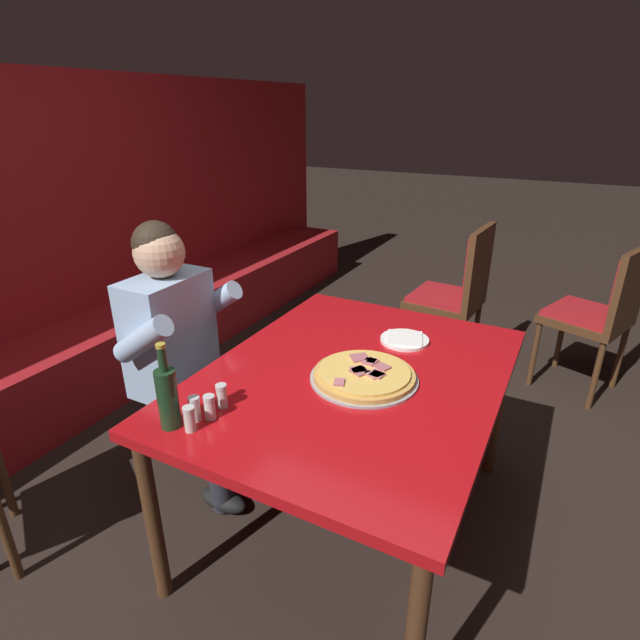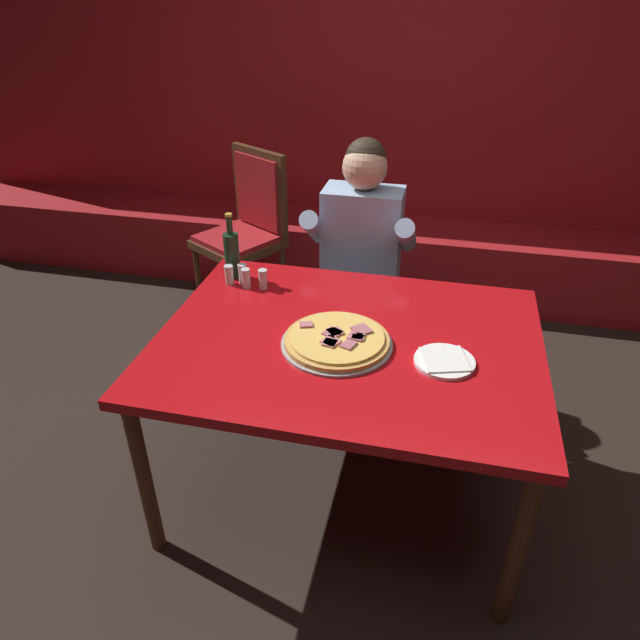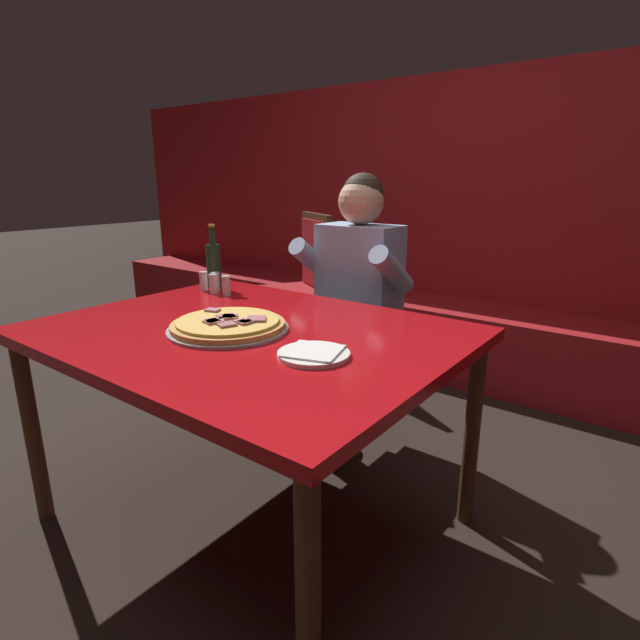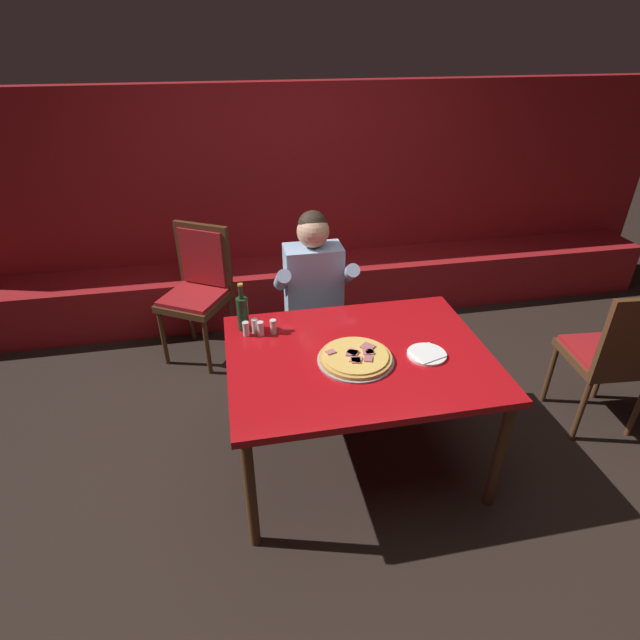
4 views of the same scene
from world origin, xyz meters
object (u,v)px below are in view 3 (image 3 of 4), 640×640
shaker_black_pepper (226,287)px  main_dining_table (248,348)px  pizza (228,325)px  beer_bottle (214,264)px  plate_white_paper (314,354)px  shaker_red_pepper_flakes (213,285)px  shaker_oregano (216,283)px  shaker_parmesan (204,282)px  dining_chair_side_aisle (300,280)px  diner_seated_blue_shirt (349,298)px

shaker_black_pepper → main_dining_table: bearing=-35.2°
main_dining_table → pizza: pizza is taller
pizza → beer_bottle: beer_bottle is taller
plate_white_paper → beer_bottle: size_ratio=0.72×
plate_white_paper → shaker_black_pepper: shaker_black_pepper is taller
pizza → shaker_red_pepper_flakes: size_ratio=4.71×
shaker_oregano → shaker_parmesan: bearing=-155.2°
pizza → dining_chair_side_aisle: dining_chair_side_aisle is taller
beer_bottle → shaker_black_pepper: 0.19m
main_dining_table → shaker_oregano: shaker_oregano is taller
shaker_oregano → beer_bottle: bearing=142.0°
shaker_oregano → diner_seated_blue_shirt: (0.44, 0.43, -0.09)m
main_dining_table → shaker_black_pepper: shaker_black_pepper is taller
shaker_oregano → shaker_parmesan: same height
pizza → diner_seated_blue_shirt: size_ratio=0.32×
plate_white_paper → shaker_red_pepper_flakes: bearing=156.3°
plate_white_paper → dining_chair_side_aisle: size_ratio=0.20×
pizza → dining_chair_side_aisle: size_ratio=0.39×
shaker_black_pepper → diner_seated_blue_shirt: (0.33, 0.46, -0.09)m
shaker_oregano → main_dining_table: bearing=-32.0°
pizza → beer_bottle: 0.71m
plate_white_paper → dining_chair_side_aisle: 1.91m
shaker_parmesan → shaker_black_pepper: (0.15, -0.01, 0.00)m
shaker_red_pepper_flakes → diner_seated_blue_shirt: diner_seated_blue_shirt is taller
shaker_oregano → shaker_black_pepper: 0.11m
main_dining_table → shaker_red_pepper_flakes: shaker_red_pepper_flakes is taller
beer_bottle → shaker_oregano: 0.11m
shaker_oregano → shaker_red_pepper_flakes: size_ratio=1.00×
shaker_parmesan → shaker_black_pepper: same height
pizza → shaker_oregano: size_ratio=4.71×
shaker_red_pepper_flakes → shaker_parmesan: 0.08m
plate_white_paper → shaker_parmesan: (-0.93, 0.39, 0.03)m
pizza → shaker_parmesan: (-0.55, 0.36, 0.02)m
dining_chair_side_aisle → diner_seated_blue_shirt: bearing=-37.2°
main_dining_table → shaker_parmesan: (-0.58, 0.31, 0.11)m
shaker_red_pepper_flakes → dining_chair_side_aisle: bearing=109.7°
pizza → shaker_parmesan: size_ratio=4.71×
shaker_black_pepper → shaker_red_pepper_flakes: bearing=-173.5°
shaker_oregano → diner_seated_blue_shirt: bearing=44.9°
main_dining_table → beer_bottle: 0.72m
beer_bottle → dining_chair_side_aisle: (-0.29, 0.99, -0.27)m
main_dining_table → dining_chair_side_aisle: (-0.88, 1.36, -0.09)m
main_dining_table → plate_white_paper: plate_white_paper is taller
pizza → shaker_oregano: (-0.50, 0.38, 0.02)m
diner_seated_blue_shirt → shaker_parmesan: bearing=-136.8°
shaker_oregano → shaker_black_pepper: same height
plate_white_paper → diner_seated_blue_shirt: bearing=117.7°
main_dining_table → shaker_black_pepper: (-0.42, 0.30, 0.11)m
diner_seated_blue_shirt → shaker_red_pepper_flakes: bearing=-130.8°
diner_seated_blue_shirt → dining_chair_side_aisle: bearing=142.8°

